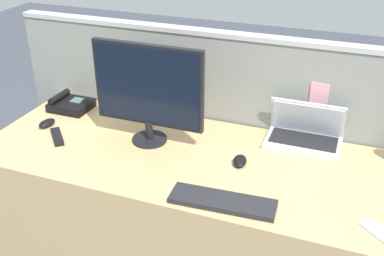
% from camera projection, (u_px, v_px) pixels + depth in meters
% --- Properties ---
extents(desk, '(1.97, 0.77, 0.74)m').
position_uv_depth(desk, '(188.00, 219.00, 2.28)').
color(desk, tan).
rests_on(desk, ground_plane).
extents(cubicle_divider, '(2.30, 0.08, 1.21)m').
position_uv_depth(cubicle_divider, '(216.00, 138.00, 2.52)').
color(cubicle_divider, gray).
rests_on(cubicle_divider, ground_plane).
extents(desktop_monitor, '(0.54, 0.17, 0.49)m').
position_uv_depth(desktop_monitor, '(148.00, 89.00, 2.11)').
color(desktop_monitor, black).
rests_on(desktop_monitor, desk).
extents(laptop, '(0.36, 0.23, 0.20)m').
position_uv_depth(laptop, '(305.00, 132.00, 2.20)').
color(laptop, silver).
rests_on(laptop, desk).
extents(desk_phone, '(0.21, 0.18, 0.08)m').
position_uv_depth(desk_phone, '(70.00, 104.00, 2.54)').
color(desk_phone, black).
rests_on(desk_phone, desk).
extents(keyboard_main, '(0.42, 0.15, 0.02)m').
position_uv_depth(keyboard_main, '(223.00, 201.00, 1.78)').
color(keyboard_main, '#232328').
rests_on(keyboard_main, desk).
extents(computer_mouse_right_hand, '(0.08, 0.11, 0.03)m').
position_uv_depth(computer_mouse_right_hand, '(240.00, 161.00, 2.04)').
color(computer_mouse_right_hand, black).
rests_on(computer_mouse_right_hand, desk).
extents(computer_mouse_left_hand, '(0.07, 0.11, 0.03)m').
position_uv_depth(computer_mouse_left_hand, '(47.00, 123.00, 2.36)').
color(computer_mouse_left_hand, black).
rests_on(computer_mouse_left_hand, desk).
extents(cell_phone_white_slab, '(0.16, 0.15, 0.01)m').
position_uv_depth(cell_phone_white_slab, '(381.00, 233.00, 1.63)').
color(cell_phone_white_slab, silver).
rests_on(cell_phone_white_slab, desk).
extents(tv_remote, '(0.15, 0.15, 0.02)m').
position_uv_depth(tv_remote, '(57.00, 137.00, 2.25)').
color(tv_remote, black).
rests_on(tv_remote, desk).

